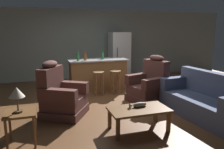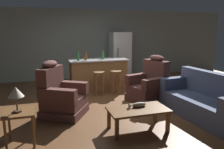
{
  "view_description": "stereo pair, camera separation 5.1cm",
  "coord_description": "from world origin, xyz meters",
  "px_view_note": "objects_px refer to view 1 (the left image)",
  "views": [
    {
      "loc": [
        -1.61,
        -5.17,
        1.84
      ],
      "look_at": [
        0.01,
        -0.1,
        0.75
      ],
      "focal_mm": 35.0,
      "sensor_mm": 36.0,
      "label": 1
    },
    {
      "loc": [
        -1.56,
        -5.18,
        1.84
      ],
      "look_at": [
        0.01,
        -0.1,
        0.75
      ],
      "focal_mm": 35.0,
      "sensor_mm": 36.0,
      "label": 2
    }
  ],
  "objects_px": {
    "end_table": "(21,117)",
    "bar_stool_right": "(115,78)",
    "bar_stool_left": "(99,79)",
    "bottle_short_amber": "(85,57)",
    "kitchen_island": "(98,74)",
    "coffee_table": "(139,111)",
    "fish_figurine": "(138,105)",
    "recliner_near_lamp": "(61,96)",
    "recliner_near_island": "(149,85)",
    "bottle_tall_green": "(103,56)",
    "refrigerator": "(119,56)",
    "table_lamp": "(17,93)",
    "bottle_wine_dark": "(78,57)",
    "couch": "(204,101)"
  },
  "relations": [
    {
      "from": "end_table",
      "to": "bottle_tall_green",
      "type": "bearing_deg",
      "value": 53.62
    },
    {
      "from": "bar_stool_right",
      "to": "kitchen_island",
      "type": "bearing_deg",
      "value": 120.4
    },
    {
      "from": "bottle_short_amber",
      "to": "coffee_table",
      "type": "bearing_deg",
      "value": -81.9
    },
    {
      "from": "recliner_near_island",
      "to": "table_lamp",
      "type": "relative_size",
      "value": 2.93
    },
    {
      "from": "recliner_near_island",
      "to": "bottle_short_amber",
      "type": "relative_size",
      "value": 4.27
    },
    {
      "from": "couch",
      "to": "end_table",
      "type": "height_order",
      "value": "couch"
    },
    {
      "from": "coffee_table",
      "to": "table_lamp",
      "type": "relative_size",
      "value": 2.68
    },
    {
      "from": "recliner_near_lamp",
      "to": "bottle_tall_green",
      "type": "bearing_deg",
      "value": 82.38
    },
    {
      "from": "end_table",
      "to": "bar_stool_left",
      "type": "distance_m",
      "value": 2.98
    },
    {
      "from": "fish_figurine",
      "to": "table_lamp",
      "type": "relative_size",
      "value": 0.83
    },
    {
      "from": "recliner_near_lamp",
      "to": "bottle_tall_green",
      "type": "xyz_separation_m",
      "value": [
        1.45,
        1.84,
        0.63
      ]
    },
    {
      "from": "kitchen_island",
      "to": "bottle_short_amber",
      "type": "distance_m",
      "value": 0.71
    },
    {
      "from": "end_table",
      "to": "bar_stool_right",
      "type": "bearing_deg",
      "value": 44.25
    },
    {
      "from": "bar_stool_left",
      "to": "bottle_wine_dark",
      "type": "height_order",
      "value": "bottle_wine_dark"
    },
    {
      "from": "couch",
      "to": "recliner_near_lamp",
      "type": "distance_m",
      "value": 3.1
    },
    {
      "from": "kitchen_island",
      "to": "bottle_wine_dark",
      "type": "relative_size",
      "value": 5.89
    },
    {
      "from": "fish_figurine",
      "to": "bottle_short_amber",
      "type": "relative_size",
      "value": 1.21
    },
    {
      "from": "end_table",
      "to": "bottle_short_amber",
      "type": "bearing_deg",
      "value": 60.56
    },
    {
      "from": "recliner_near_lamp",
      "to": "refrigerator",
      "type": "distance_m",
      "value": 3.92
    },
    {
      "from": "couch",
      "to": "refrigerator",
      "type": "xyz_separation_m",
      "value": [
        -0.51,
        4.04,
        0.54
      ]
    },
    {
      "from": "table_lamp",
      "to": "bottle_short_amber",
      "type": "relative_size",
      "value": 1.46
    },
    {
      "from": "fish_figurine",
      "to": "bar_stool_left",
      "type": "xyz_separation_m",
      "value": [
        -0.17,
        2.34,
        0.01
      ]
    },
    {
      "from": "recliner_near_lamp",
      "to": "bottle_short_amber",
      "type": "bearing_deg",
      "value": 93.62
    },
    {
      "from": "couch",
      "to": "bar_stool_left",
      "type": "xyz_separation_m",
      "value": [
        -1.77,
        2.21,
        0.13
      ]
    },
    {
      "from": "couch",
      "to": "bottle_wine_dark",
      "type": "bearing_deg",
      "value": -55.51
    },
    {
      "from": "recliner_near_island",
      "to": "bottle_short_amber",
      "type": "bearing_deg",
      "value": -61.82
    },
    {
      "from": "recliner_near_lamp",
      "to": "bottle_short_amber",
      "type": "xyz_separation_m",
      "value": [
        0.89,
        1.75,
        0.63
      ]
    },
    {
      "from": "recliner_near_island",
      "to": "refrigerator",
      "type": "relative_size",
      "value": 0.68
    },
    {
      "from": "kitchen_island",
      "to": "bar_stool_left",
      "type": "xyz_separation_m",
      "value": [
        -0.13,
        -0.63,
        -0.01
      ]
    },
    {
      "from": "recliner_near_lamp",
      "to": "recliner_near_island",
      "type": "xyz_separation_m",
      "value": [
        2.3,
        0.31,
        0.0
      ]
    },
    {
      "from": "coffee_table",
      "to": "kitchen_island",
      "type": "height_order",
      "value": "kitchen_island"
    },
    {
      "from": "fish_figurine",
      "to": "bottle_tall_green",
      "type": "height_order",
      "value": "bottle_tall_green"
    },
    {
      "from": "bar_stool_left",
      "to": "bottle_short_amber",
      "type": "xyz_separation_m",
      "value": [
        -0.27,
        0.53,
        0.58
      ]
    },
    {
      "from": "bar_stool_right",
      "to": "recliner_near_island",
      "type": "bearing_deg",
      "value": -54.72
    },
    {
      "from": "bar_stool_left",
      "to": "bottle_tall_green",
      "type": "xyz_separation_m",
      "value": [
        0.29,
        0.62,
        0.58
      ]
    },
    {
      "from": "fish_figurine",
      "to": "recliner_near_lamp",
      "type": "bearing_deg",
      "value": 139.79
    },
    {
      "from": "bar_stool_right",
      "to": "bottle_short_amber",
      "type": "distance_m",
      "value": 1.1
    },
    {
      "from": "table_lamp",
      "to": "refrigerator",
      "type": "xyz_separation_m",
      "value": [
        3.16,
        4.16,
        0.01
      ]
    },
    {
      "from": "coffee_table",
      "to": "bottle_tall_green",
      "type": "distance_m",
      "value": 3.12
    },
    {
      "from": "recliner_near_island",
      "to": "kitchen_island",
      "type": "height_order",
      "value": "recliner_near_island"
    },
    {
      "from": "bar_stool_left",
      "to": "couch",
      "type": "bearing_deg",
      "value": -51.28
    },
    {
      "from": "coffee_table",
      "to": "bottle_short_amber",
      "type": "relative_size",
      "value": 3.91
    },
    {
      "from": "coffee_table",
      "to": "bottle_wine_dark",
      "type": "height_order",
      "value": "bottle_wine_dark"
    },
    {
      "from": "couch",
      "to": "table_lamp",
      "type": "distance_m",
      "value": 3.71
    },
    {
      "from": "end_table",
      "to": "bar_stool_right",
      "type": "relative_size",
      "value": 0.82
    },
    {
      "from": "table_lamp",
      "to": "bottle_wine_dark",
      "type": "height_order",
      "value": "bottle_wine_dark"
    },
    {
      "from": "recliner_near_lamp",
      "to": "kitchen_island",
      "type": "relative_size",
      "value": 0.67
    },
    {
      "from": "recliner_near_lamp",
      "to": "refrigerator",
      "type": "xyz_separation_m",
      "value": [
        2.42,
        3.05,
        0.46
      ]
    },
    {
      "from": "coffee_table",
      "to": "recliner_near_lamp",
      "type": "bearing_deg",
      "value": 137.58
    },
    {
      "from": "end_table",
      "to": "kitchen_island",
      "type": "bearing_deg",
      "value": 55.74
    }
  ]
}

